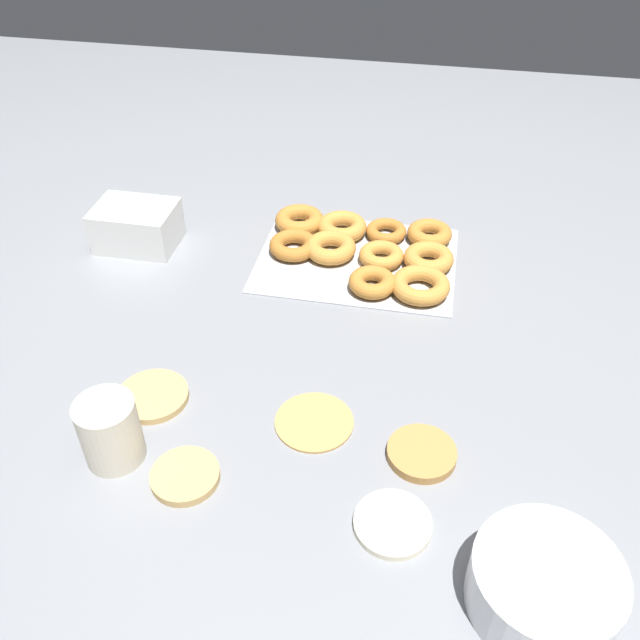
{
  "coord_description": "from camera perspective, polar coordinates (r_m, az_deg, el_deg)",
  "views": [
    {
      "loc": [
        -0.19,
        0.74,
        0.76
      ],
      "look_at": [
        -0.03,
        -0.12,
        0.04
      ],
      "focal_mm": 38.0,
      "sensor_mm": 36.0,
      "label": 1
    }
  ],
  "objects": [
    {
      "name": "batter_bowl",
      "position": [
        0.87,
        18.35,
        -20.5
      ],
      "size": [
        0.17,
        0.17,
        0.07
      ],
      "color": "white",
      "rests_on": "ground_plane"
    },
    {
      "name": "pancake_4",
      "position": [
        1.08,
        -13.89,
        -6.24
      ],
      "size": [
        0.11,
        0.11,
        0.01
      ],
      "primitive_type": "cylinder",
      "color": "tan",
      "rests_on": "ground_plane"
    },
    {
      "name": "pancake_1",
      "position": [
        0.97,
        -11.29,
        -12.75
      ],
      "size": [
        0.1,
        0.1,
        0.01
      ],
      "primitive_type": "cylinder",
      "color": "tan",
      "rests_on": "ground_plane"
    },
    {
      "name": "pancake_3",
      "position": [
        0.98,
        8.56,
        -11.04
      ],
      "size": [
        0.1,
        0.1,
        0.01
      ],
      "primitive_type": "cylinder",
      "color": "#B27F42",
      "rests_on": "ground_plane"
    },
    {
      "name": "donut_tray",
      "position": [
        1.34,
        3.68,
        5.89
      ],
      "size": [
        0.38,
        0.29,
        0.04
      ],
      "color": "#ADAFB5",
      "rests_on": "ground_plane"
    },
    {
      "name": "paper_cup",
      "position": [
        0.98,
        -17.26,
        -8.93
      ],
      "size": [
        0.08,
        0.08,
        0.1
      ],
      "color": "beige",
      "rests_on": "ground_plane"
    },
    {
      "name": "pancake_0",
      "position": [
        1.02,
        -0.49,
        -8.49
      ],
      "size": [
        0.12,
        0.12,
        0.01
      ],
      "primitive_type": "cylinder",
      "color": "tan",
      "rests_on": "ground_plane"
    },
    {
      "name": "container_stack",
      "position": [
        1.41,
        -15.17,
        7.65
      ],
      "size": [
        0.16,
        0.11,
        0.08
      ],
      "color": "white",
      "rests_on": "ground_plane"
    },
    {
      "name": "pancake_2",
      "position": [
        0.91,
        6.13,
        -16.69
      ],
      "size": [
        0.1,
        0.1,
        0.01
      ],
      "primitive_type": "cylinder",
      "color": "beige",
      "rests_on": "ground_plane"
    },
    {
      "name": "ground_plane",
      "position": [
        1.08,
        -2.6,
        -5.36
      ],
      "size": [
        3.0,
        3.0,
        0.0
      ],
      "primitive_type": "plane",
      "color": "gray"
    }
  ]
}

